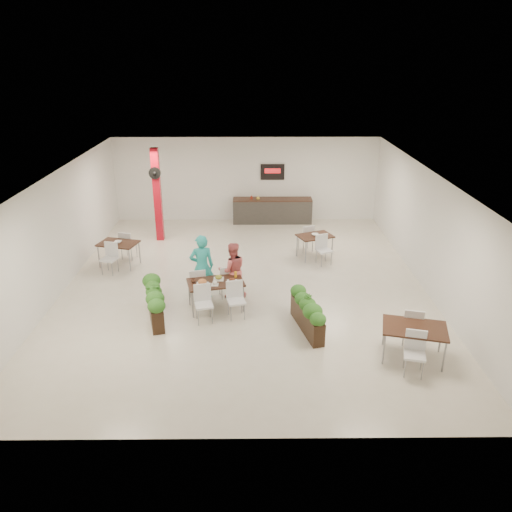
% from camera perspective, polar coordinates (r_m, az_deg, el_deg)
% --- Properties ---
extents(ground, '(12.00, 12.00, 0.00)m').
position_cam_1_polar(ground, '(14.10, -1.30, -3.43)').
color(ground, beige).
rests_on(ground, ground).
extents(room_shell, '(10.10, 12.10, 3.22)m').
position_cam_1_polar(room_shell, '(13.35, -1.38, 4.35)').
color(room_shell, white).
rests_on(room_shell, ground).
extents(red_column, '(0.40, 0.41, 3.20)m').
position_cam_1_polar(red_column, '(17.38, -11.21, 6.96)').
color(red_column, '#AC0B1B').
rests_on(red_column, ground).
extents(service_counter, '(3.00, 0.64, 2.20)m').
position_cam_1_polar(service_counter, '(19.21, 1.88, 5.27)').
color(service_counter, '#2F2D2A').
rests_on(service_counter, ground).
extents(main_table, '(1.57, 1.86, 0.92)m').
position_cam_1_polar(main_table, '(12.67, -4.67, -3.43)').
color(main_table, black).
rests_on(main_table, ground).
extents(diner_man, '(0.73, 0.56, 1.77)m').
position_cam_1_polar(diner_man, '(13.20, -6.21, -1.22)').
color(diner_man, '#28B0AC').
rests_on(diner_man, ground).
extents(diner_woman, '(0.87, 0.75, 1.55)m').
position_cam_1_polar(diner_woman, '(13.19, -2.72, -1.65)').
color(diner_woman, '#DA6162').
rests_on(diner_woman, ground).
extents(planter_left, '(0.77, 1.77, 0.94)m').
position_cam_1_polar(planter_left, '(12.51, -11.53, -4.91)').
color(planter_left, black).
rests_on(planter_left, ground).
extents(planter_right, '(0.72, 1.74, 0.92)m').
position_cam_1_polar(planter_right, '(11.83, 5.88, -6.31)').
color(planter_right, black).
rests_on(planter_right, ground).
extents(side_table_a, '(1.31, 1.67, 0.92)m').
position_cam_1_polar(side_table_a, '(15.75, -15.43, 1.05)').
color(side_table_a, black).
rests_on(side_table_a, ground).
extents(side_table_b, '(1.26, 1.66, 0.92)m').
position_cam_1_polar(side_table_b, '(15.91, 6.74, 1.92)').
color(side_table_b, black).
rests_on(side_table_b, ground).
extents(side_table_c, '(1.50, 1.67, 0.92)m').
position_cam_1_polar(side_table_c, '(11.18, 17.65, -8.29)').
color(side_table_c, black).
rests_on(side_table_c, ground).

